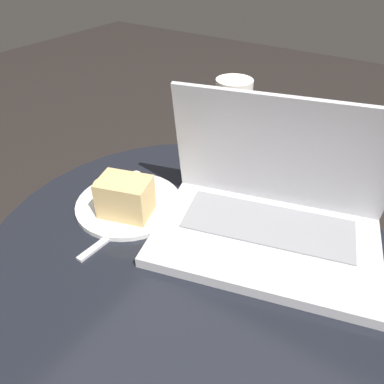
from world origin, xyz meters
TOP-DOWN VIEW (x-y plane):
  - table at (0.00, 0.00)m, footprint 0.67×0.67m
  - laptop at (0.10, 0.09)m, footprint 0.40×0.31m
  - beer_glass at (-0.05, 0.22)m, footprint 0.07×0.07m
  - snack_plate at (-0.14, 0.00)m, footprint 0.19×0.19m
  - fork at (-0.11, -0.04)m, footprint 0.03×0.16m

SIDE VIEW (x-z plane):
  - table at x=0.00m, z-range 0.09..0.59m
  - fork at x=-0.11m, z-range 0.51..0.51m
  - snack_plate at x=-0.14m, z-range 0.49..0.57m
  - laptop at x=0.10m, z-range 0.44..0.67m
  - beer_glass at x=-0.05m, z-range 0.51..0.71m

